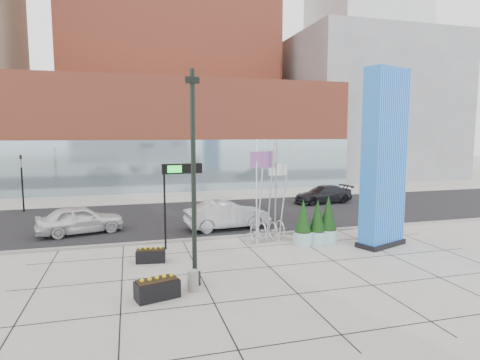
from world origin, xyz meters
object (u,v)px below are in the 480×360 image
object	(u,v)px
blue_pylon	(384,162)
overhead_street_sign	(179,176)
public_art_sculpture	(268,214)
car_white_west	(80,220)
lamp_post	(194,200)
concrete_bollard	(193,281)
car_silver_mid	(227,215)

from	to	relation	value
blue_pylon	overhead_street_sign	world-z (taller)	blue_pylon
public_art_sculpture	car_white_west	distance (m)	10.56
lamp_post	overhead_street_sign	size ratio (longest dim) A/B	1.89
lamp_post	concrete_bollard	xyz separation A→B (m)	(-0.16, -0.57, -2.84)
concrete_bollard	car_silver_mid	bearing A→B (deg)	68.89
lamp_post	overhead_street_sign	world-z (taller)	lamp_post
lamp_post	blue_pylon	bearing A→B (deg)	15.56
overhead_street_sign	lamp_post	bearing A→B (deg)	-95.72
concrete_bollard	car_silver_mid	world-z (taller)	car_silver_mid
concrete_bollard	car_white_west	size ratio (longest dim) A/B	0.16
blue_pylon	overhead_street_sign	size ratio (longest dim) A/B	2.10
lamp_post	car_silver_mid	bearing A→B (deg)	68.50
car_white_west	concrete_bollard	bearing A→B (deg)	-168.54
blue_pylon	public_art_sculpture	bearing A→B (deg)	133.99
blue_pylon	lamp_post	distance (m)	10.29
concrete_bollard	car_white_west	bearing A→B (deg)	115.84
blue_pylon	concrete_bollard	distance (m)	11.24
lamp_post	car_white_west	xyz separation A→B (m)	(-4.97, 9.37, -2.43)
blue_pylon	car_white_west	size ratio (longest dim) A/B	1.89
public_art_sculpture	car_silver_mid	world-z (taller)	public_art_sculpture
blue_pylon	car_white_west	xyz separation A→B (m)	(-14.84, 6.62, -3.43)
blue_pylon	concrete_bollard	bearing A→B (deg)	177.54
car_silver_mid	overhead_street_sign	bearing A→B (deg)	129.82
public_art_sculpture	car_silver_mid	distance (m)	3.46
blue_pylon	car_white_west	bearing A→B (deg)	135.17
concrete_bollard	lamp_post	bearing A→B (deg)	74.68
public_art_sculpture	car_white_west	world-z (taller)	public_art_sculpture
public_art_sculpture	overhead_street_sign	size ratio (longest dim) A/B	1.28
lamp_post	car_white_west	distance (m)	10.88
lamp_post	car_white_west	world-z (taller)	lamp_post
public_art_sculpture	blue_pylon	bearing A→B (deg)	-32.53
lamp_post	public_art_sculpture	distance (m)	7.23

